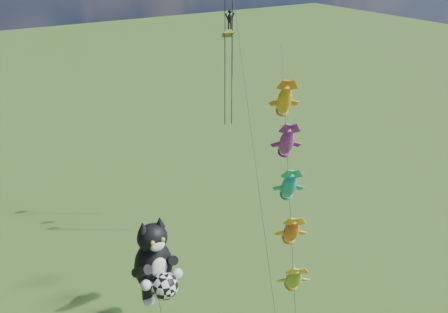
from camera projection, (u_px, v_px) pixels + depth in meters
cat_kite_rig at (155, 264)px, 30.28m from camera, size 2.75×4.23×12.32m
fish_windsock_rig at (290, 209)px, 31.68m from camera, size 8.13×13.86×20.71m
parafoil_rig at (231, 31)px, 43.10m from camera, size 6.49×16.69×25.62m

